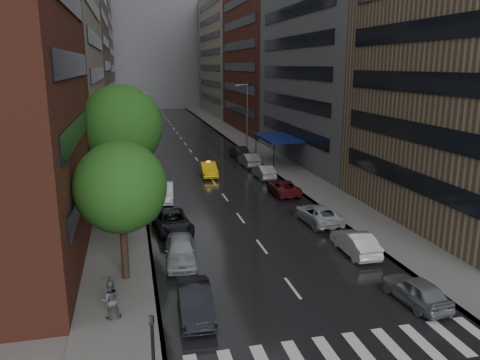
# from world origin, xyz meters

# --- Properties ---
(ground) EXTENTS (220.00, 220.00, 0.00)m
(ground) POSITION_xyz_m (0.00, 0.00, 0.00)
(ground) COLOR gray
(ground) RESTS_ON ground
(road) EXTENTS (14.00, 140.00, 0.01)m
(road) POSITION_xyz_m (0.00, 50.00, 0.01)
(road) COLOR black
(road) RESTS_ON ground
(sidewalk_left) EXTENTS (4.00, 140.00, 0.15)m
(sidewalk_left) POSITION_xyz_m (-9.00, 50.00, 0.07)
(sidewalk_left) COLOR gray
(sidewalk_left) RESTS_ON ground
(sidewalk_right) EXTENTS (4.00, 140.00, 0.15)m
(sidewalk_right) POSITION_xyz_m (9.00, 50.00, 0.07)
(sidewalk_right) COLOR gray
(sidewalk_right) RESTS_ON ground
(crosswalk) EXTENTS (13.15, 2.80, 0.01)m
(crosswalk) POSITION_xyz_m (0.20, -2.00, 0.01)
(crosswalk) COLOR silver
(crosswalk) RESTS_ON ground
(buildings_left) EXTENTS (8.00, 108.00, 38.00)m
(buildings_left) POSITION_xyz_m (-15.00, 58.79, 15.99)
(buildings_left) COLOR maroon
(buildings_left) RESTS_ON ground
(buildings_right) EXTENTS (8.05, 109.10, 36.00)m
(buildings_right) POSITION_xyz_m (15.00, 56.70, 15.03)
(buildings_right) COLOR #937A5B
(buildings_right) RESTS_ON ground
(building_far) EXTENTS (40.00, 14.00, 32.00)m
(building_far) POSITION_xyz_m (0.00, 118.00, 16.00)
(building_far) COLOR slate
(building_far) RESTS_ON ground
(tree_near) EXTENTS (4.86, 4.86, 7.74)m
(tree_near) POSITION_xyz_m (-8.60, 6.98, 5.29)
(tree_near) COLOR #382619
(tree_near) RESTS_ON ground
(tree_mid) EXTENTS (6.35, 6.35, 10.12)m
(tree_mid) POSITION_xyz_m (-8.60, 19.57, 6.93)
(tree_mid) COLOR #382619
(tree_mid) RESTS_ON ground
(tree_far) EXTENTS (5.12, 5.12, 8.16)m
(tree_far) POSITION_xyz_m (-8.60, 31.79, 5.58)
(tree_far) COLOR #382619
(tree_far) RESTS_ON ground
(taxi) EXTENTS (1.75, 4.58, 1.49)m
(taxi) POSITION_xyz_m (-0.07, 30.55, 0.75)
(taxi) COLOR #E4AC0C
(taxi) RESTS_ON ground
(parked_cars_left) EXTENTS (2.89, 24.43, 1.57)m
(parked_cars_left) POSITION_xyz_m (-5.40, 12.58, 0.75)
(parked_cars_left) COLOR black
(parked_cars_left) RESTS_ON ground
(parked_cars_right) EXTENTS (2.63, 43.07, 1.56)m
(parked_cars_right) POSITION_xyz_m (5.40, 21.29, 0.71)
(parked_cars_right) COLOR slate
(parked_cars_right) RESTS_ON ground
(ped_black_umbrella) EXTENTS (0.97, 0.98, 2.09)m
(ped_black_umbrella) POSITION_xyz_m (-9.24, 2.82, 1.38)
(ped_black_umbrella) COLOR #505155
(ped_black_umbrella) RESTS_ON sidewalk_left
(traffic_light) EXTENTS (0.18, 0.15, 3.45)m
(traffic_light) POSITION_xyz_m (-7.60, -3.49, 2.23)
(traffic_light) COLOR black
(traffic_light) RESTS_ON sidewalk_left
(street_lamp_left) EXTENTS (1.74, 0.22, 9.00)m
(street_lamp_left) POSITION_xyz_m (-7.72, 30.00, 4.89)
(street_lamp_left) COLOR gray
(street_lamp_left) RESTS_ON sidewalk_left
(street_lamp_right) EXTENTS (1.74, 0.22, 9.00)m
(street_lamp_right) POSITION_xyz_m (7.72, 45.00, 4.89)
(street_lamp_right) COLOR gray
(street_lamp_right) RESTS_ON sidewalk_right
(awning) EXTENTS (4.00, 8.00, 3.12)m
(awning) POSITION_xyz_m (8.98, 35.00, 3.13)
(awning) COLOR navy
(awning) RESTS_ON sidewalk_right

